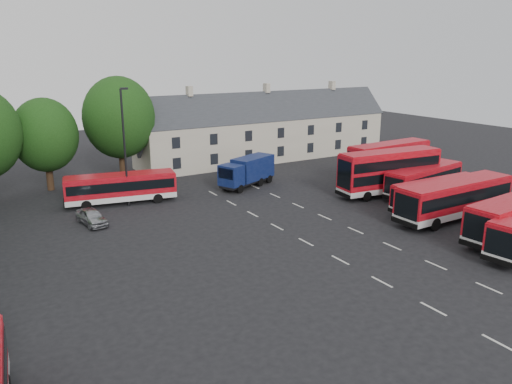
{
  "coord_description": "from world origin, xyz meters",
  "views": [
    {
      "loc": [
        -21.55,
        -26.49,
        13.87
      ],
      "look_at": [
        -0.01,
        9.38,
        2.2
      ],
      "focal_mm": 35.0,
      "sensor_mm": 36.0,
      "label": 1
    }
  ],
  "objects_px": {
    "silver_car": "(92,217)",
    "lamppost": "(125,145)",
    "bus_dd_south": "(389,170)",
    "box_truck": "(248,171)"
  },
  "relations": [
    {
      "from": "bus_dd_south",
      "to": "box_truck",
      "type": "xyz_separation_m",
      "value": [
        -10.7,
        10.03,
        -0.82
      ]
    },
    {
      "from": "box_truck",
      "to": "lamppost",
      "type": "bearing_deg",
      "value": 159.26
    },
    {
      "from": "bus_dd_south",
      "to": "lamppost",
      "type": "relative_size",
      "value": 1.02
    },
    {
      "from": "silver_car",
      "to": "box_truck",
      "type": "bearing_deg",
      "value": 4.07
    },
    {
      "from": "bus_dd_south",
      "to": "lamppost",
      "type": "xyz_separation_m",
      "value": [
        -23.86,
        9.62,
        3.28
      ]
    },
    {
      "from": "silver_car",
      "to": "lamppost",
      "type": "relative_size",
      "value": 0.36
    },
    {
      "from": "silver_car",
      "to": "lamppost",
      "type": "height_order",
      "value": "lamppost"
    },
    {
      "from": "silver_car",
      "to": "lamppost",
      "type": "bearing_deg",
      "value": 31.44
    },
    {
      "from": "bus_dd_south",
      "to": "lamppost",
      "type": "distance_m",
      "value": 25.93
    },
    {
      "from": "box_truck",
      "to": "silver_car",
      "type": "xyz_separation_m",
      "value": [
        -17.42,
        -4.03,
        -1.08
      ]
    }
  ]
}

